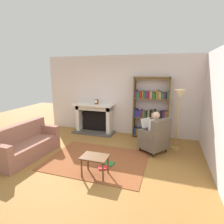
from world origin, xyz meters
name	(u,v)px	position (x,y,z in m)	size (l,w,h in m)	color
ground	(92,166)	(0.00, 0.00, 0.00)	(14.00, 14.00, 0.00)	olive
back_wall	(121,95)	(0.00, 2.55, 1.35)	(5.60, 0.10, 2.70)	silver
side_wall_right	(214,107)	(2.65, 1.25, 1.35)	(0.10, 5.20, 2.70)	silver
area_rug	(97,160)	(0.00, 0.30, 0.01)	(2.40, 1.80, 0.01)	brown
fireplace	(95,117)	(-0.91, 2.30, 0.56)	(1.48, 0.64, 1.06)	#4C4742
mantel_clock	(97,102)	(-0.79, 2.20, 1.14)	(0.14, 0.14, 0.16)	brown
bookshelf	(151,109)	(1.06, 2.33, 0.96)	(1.14, 0.32, 2.01)	brown
armchair_reading	(155,138)	(1.33, 1.20, 0.42)	(0.88, 0.88, 0.97)	#331E14
seated_reader	(152,130)	(1.23, 1.26, 0.62)	(0.59, 0.56, 1.14)	silver
sofa_floral	(26,145)	(-1.82, -0.07, 0.32)	(0.82, 1.74, 0.85)	#936150
side_table	(95,159)	(0.22, -0.34, 0.37)	(0.56, 0.39, 0.44)	brown
scattered_books	(106,165)	(0.31, 0.09, 0.03)	(0.33, 0.47, 0.03)	red
floor_lamp	(179,99)	(1.87, 1.63, 1.44)	(0.32, 0.32, 1.70)	#B7933F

